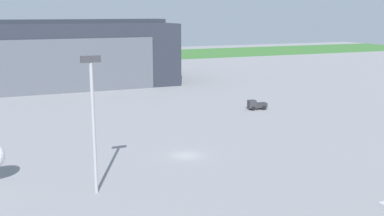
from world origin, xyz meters
The scene contains 5 objects.
ground_plane centered at (0.00, 0.00, 0.00)m, with size 440.00×440.00×0.00m, color gray.
grass_field_strip centered at (0.00, 170.60, 0.04)m, with size 440.00×56.00×0.08m, color #396F31.
maintenance_hangar centered at (-13.77, 85.59, 9.71)m, with size 77.60×37.89×20.33m.
stair_truck centered at (28.47, 26.77, 1.15)m, with size 4.71×2.59×2.30m.
apron_light_mast centered at (-16.41, -10.00, 10.35)m, with size 2.40×0.50×17.49m.
Camera 1 is at (-26.33, -66.04, 22.69)m, focal length 43.15 mm.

